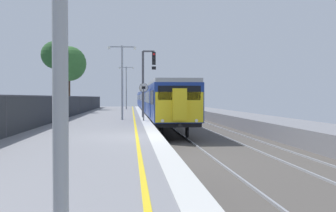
% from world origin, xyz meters
% --- Properties ---
extents(ground, '(17.40, 110.00, 1.21)m').
position_xyz_m(ground, '(2.64, 0.00, -0.61)').
color(ground, gray).
extents(commuter_train_at_platform, '(2.83, 62.01, 3.81)m').
position_xyz_m(commuter_train_at_platform, '(2.10, 37.08, 1.27)').
color(commuter_train_at_platform, navy).
rests_on(commuter_train_at_platform, ground).
extents(signal_gantry, '(1.10, 0.24, 5.22)m').
position_xyz_m(signal_gantry, '(0.61, 15.99, 3.25)').
color(signal_gantry, '#47474C').
rests_on(signal_gantry, ground).
extents(speed_limit_sign, '(0.59, 0.08, 2.51)m').
position_xyz_m(speed_limit_sign, '(0.25, 11.06, 1.61)').
color(speed_limit_sign, '#59595B').
rests_on(speed_limit_sign, ground).
extents(platform_lamp_mid, '(2.00, 0.20, 5.19)m').
position_xyz_m(platform_lamp_mid, '(-1.20, 12.71, 3.09)').
color(platform_lamp_mid, '#93999E').
rests_on(platform_lamp_mid, ground).
extents(platform_lamp_far, '(2.00, 0.20, 5.58)m').
position_xyz_m(platform_lamp_far, '(-1.20, 38.44, 3.30)').
color(platform_lamp_far, '#93999E').
rests_on(platform_lamp_far, ground).
extents(platform_back_fence, '(0.07, 99.00, 1.68)m').
position_xyz_m(platform_back_fence, '(-5.45, -0.00, 0.88)').
color(platform_back_fence, '#282B2D').
rests_on(platform_back_fence, ground).
extents(background_tree_left, '(4.50, 4.50, 8.18)m').
position_xyz_m(background_tree_left, '(-8.48, 38.40, 5.77)').
color(background_tree_left, '#473323').
rests_on(background_tree_left, ground).
extents(background_tree_centre, '(2.95, 2.93, 7.52)m').
position_xyz_m(background_tree_centre, '(-8.46, 28.41, 5.88)').
color(background_tree_centre, '#473323').
rests_on(background_tree_centre, ground).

